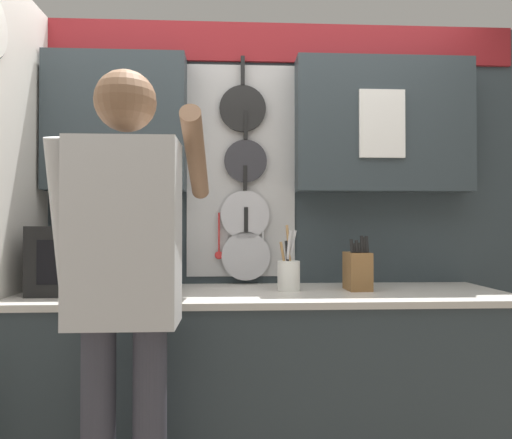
{
  "coord_description": "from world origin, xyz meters",
  "views": [
    {
      "loc": [
        -0.15,
        -2.2,
        1.23
      ],
      "look_at": [
        -0.03,
        0.22,
        1.27
      ],
      "focal_mm": 32.0,
      "sensor_mm": 36.0,
      "label": 1
    }
  ],
  "objects_px": {
    "microwave": "(97,259)",
    "utensil_crock": "(289,274)",
    "person": "(126,270)",
    "knife_block": "(358,270)"
  },
  "relations": [
    {
      "from": "utensil_crock",
      "to": "person",
      "type": "distance_m",
      "value": 0.88
    },
    {
      "from": "utensil_crock",
      "to": "person",
      "type": "height_order",
      "value": "person"
    },
    {
      "from": "utensil_crock",
      "to": "microwave",
      "type": "bearing_deg",
      "value": -179.82
    },
    {
      "from": "microwave",
      "to": "utensil_crock",
      "type": "bearing_deg",
      "value": 0.18
    },
    {
      "from": "microwave",
      "to": "knife_block",
      "type": "bearing_deg",
      "value": 0.01
    },
    {
      "from": "person",
      "to": "microwave",
      "type": "bearing_deg",
      "value": 115.11
    },
    {
      "from": "microwave",
      "to": "person",
      "type": "height_order",
      "value": "person"
    },
    {
      "from": "microwave",
      "to": "utensil_crock",
      "type": "distance_m",
      "value": 0.93
    },
    {
      "from": "knife_block",
      "to": "utensil_crock",
      "type": "xyz_separation_m",
      "value": [
        -0.34,
        0.0,
        -0.01
      ]
    },
    {
      "from": "knife_block",
      "to": "microwave",
      "type": "bearing_deg",
      "value": -179.99
    }
  ]
}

